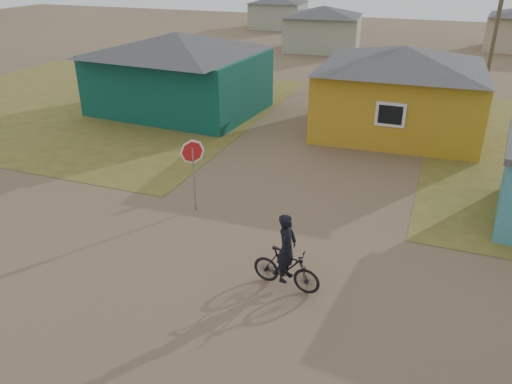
% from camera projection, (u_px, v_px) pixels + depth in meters
% --- Properties ---
extents(ground, '(120.00, 120.00, 0.00)m').
position_uv_depth(ground, '(222.00, 290.00, 12.28)').
color(ground, brown).
extents(grass_nw, '(20.00, 18.00, 0.00)m').
position_uv_depth(grass_nw, '(89.00, 103.00, 27.73)').
color(grass_nw, olive).
rests_on(grass_nw, ground).
extents(house_teal, '(8.93, 7.08, 4.00)m').
position_uv_depth(house_teal, '(178.00, 71.00, 25.50)').
color(house_teal, '#0B3D34').
rests_on(house_teal, ground).
extents(house_yellow, '(7.72, 6.76, 3.90)m').
position_uv_depth(house_yellow, '(400.00, 89.00, 22.41)').
color(house_yellow, '#BC881C').
rests_on(house_yellow, ground).
extents(house_pale_west, '(7.04, 6.15, 3.60)m').
position_uv_depth(house_pale_west, '(323.00, 28.00, 42.06)').
color(house_pale_west, '#98A089').
rests_on(house_pale_west, ground).
extents(house_pale_north, '(6.28, 5.81, 3.40)m').
position_uv_depth(house_pale_north, '(278.00, 11.00, 54.79)').
color(house_pale_north, '#98A089').
rests_on(house_pale_north, ground).
extents(utility_pole_near, '(1.40, 0.20, 8.00)m').
position_uv_depth(utility_pole_near, '(497.00, 22.00, 26.95)').
color(utility_pole_near, brown).
rests_on(utility_pole_near, ground).
extents(utility_pole_far, '(1.40, 0.20, 8.00)m').
position_uv_depth(utility_pole_far, '(501.00, 0.00, 40.11)').
color(utility_pole_far, brown).
rests_on(utility_pole_far, ground).
extents(stop_sign, '(0.73, 0.35, 2.40)m').
position_uv_depth(stop_sign, '(193.00, 159.00, 15.38)').
color(stop_sign, gray).
rests_on(stop_sign, ground).
extents(cyclist, '(1.83, 0.72, 2.01)m').
position_uv_depth(cyclist, '(286.00, 262.00, 12.09)').
color(cyclist, black).
rests_on(cyclist, ground).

